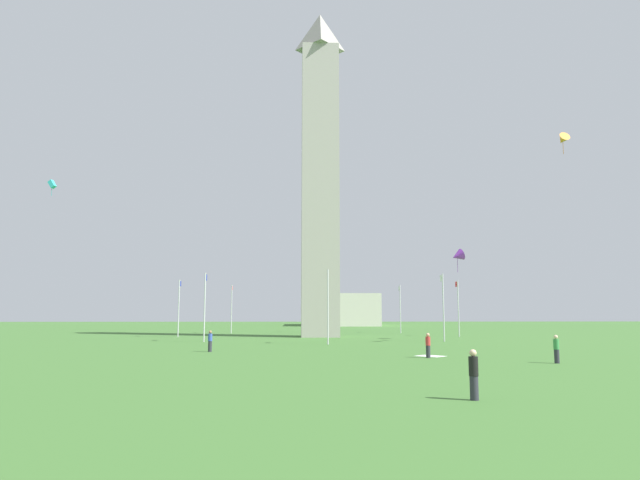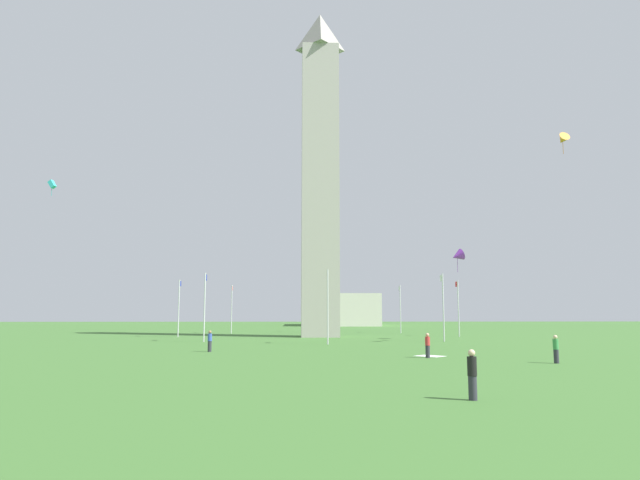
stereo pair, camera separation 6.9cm
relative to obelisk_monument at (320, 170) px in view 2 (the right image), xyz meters
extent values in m
plane|color=#3D6B2D|center=(0.00, 0.00, -21.23)|extent=(260.00, 260.00, 0.00)
cube|color=#A8A399|center=(0.00, 0.00, -2.55)|extent=(4.67, 4.67, 37.36)
pyramid|color=gray|center=(0.00, 0.00, 18.68)|extent=(4.67, 4.67, 5.09)
cylinder|color=silver|center=(17.47, 0.00, -17.71)|extent=(0.14, 0.14, 7.04)
cube|color=white|center=(18.02, 0.00, -14.64)|extent=(1.00, 0.03, 0.64)
cylinder|color=silver|center=(12.35, 12.35, -17.71)|extent=(0.14, 0.14, 7.04)
cube|color=red|center=(12.90, 12.35, -14.64)|extent=(1.00, 0.03, 0.64)
cylinder|color=silver|center=(0.00, 17.47, -17.71)|extent=(0.14, 0.14, 7.04)
cube|color=#1E2D99|center=(0.55, 17.47, -14.64)|extent=(1.00, 0.03, 0.64)
cylinder|color=silver|center=(-12.35, 12.35, -17.71)|extent=(0.14, 0.14, 7.04)
cube|color=#1E2D99|center=(-11.80, 12.35, -14.64)|extent=(1.00, 0.03, 0.64)
cylinder|color=silver|center=(-17.47, 0.00, -17.71)|extent=(0.14, 0.14, 7.04)
cube|color=red|center=(-16.92, 0.00, -14.64)|extent=(1.00, 0.03, 0.64)
cylinder|color=silver|center=(-12.35, -12.35, -17.71)|extent=(0.14, 0.14, 7.04)
cube|color=white|center=(-11.80, -12.35, -14.64)|extent=(1.00, 0.03, 0.64)
cylinder|color=silver|center=(0.00, -17.47, -17.71)|extent=(0.14, 0.14, 7.04)
cube|color=red|center=(0.55, -17.47, -14.64)|extent=(1.00, 0.03, 0.64)
cylinder|color=silver|center=(12.35, -12.35, -17.71)|extent=(0.14, 0.14, 7.04)
cube|color=white|center=(12.90, -12.35, -14.64)|extent=(1.00, 0.03, 0.64)
cylinder|color=#2D2D38|center=(-33.89, -5.66, -20.83)|extent=(0.29, 0.29, 0.80)
cylinder|color=red|center=(-33.89, -5.66, -20.15)|extent=(0.32, 0.32, 0.56)
sphere|color=tan|center=(-33.89, -5.66, -19.74)|extent=(0.24, 0.24, 0.24)
cylinder|color=#2D2D38|center=(-38.32, -12.21, -20.83)|extent=(0.29, 0.29, 0.80)
cylinder|color=#388C47|center=(-38.32, -12.21, -20.13)|extent=(0.32, 0.32, 0.60)
sphere|color=beige|center=(-38.32, -12.21, -19.71)|extent=(0.24, 0.24, 0.24)
cylinder|color=#2D2D38|center=(-27.30, 9.53, -20.83)|extent=(0.29, 0.29, 0.80)
cylinder|color=#3851B2|center=(-27.30, 9.53, -20.15)|extent=(0.32, 0.32, 0.56)
sphere|color=#936B4C|center=(-27.30, 9.53, -19.75)|extent=(0.24, 0.24, 0.24)
cylinder|color=#2D2D38|center=(-52.18, -2.97, -20.83)|extent=(0.29, 0.29, 0.80)
cylinder|color=black|center=(-52.18, -2.97, -20.11)|extent=(0.32, 0.32, 0.64)
sphere|color=beige|center=(-52.18, -2.97, -19.66)|extent=(0.24, 0.24, 0.24)
cube|color=#33C6D1|center=(-12.63, 28.31, -5.06)|extent=(0.64, 0.91, 0.92)
cylinder|color=teal|center=(-12.63, 28.31, -5.78)|extent=(0.04, 0.04, 1.07)
cone|color=orange|center=(-19.77, -22.39, -1.85)|extent=(1.38, 1.13, 1.34)
cylinder|color=#A75C15|center=(-19.77, -22.39, -2.67)|extent=(0.04, 0.04, 1.23)
cone|color=purple|center=(-8.88, -14.98, -11.98)|extent=(1.53, 1.75, 1.64)
cylinder|color=#67278E|center=(-8.88, -14.98, -13.02)|extent=(0.04, 0.04, 1.56)
cube|color=beige|center=(68.65, -8.24, -17.55)|extent=(26.68, 15.67, 7.35)
cube|color=white|center=(-32.39, -6.15, -21.22)|extent=(2.27, 2.26, 0.01)
camera|label=1|loc=(-71.61, 3.05, -18.33)|focal=32.08mm
camera|label=2|loc=(-71.61, 2.98, -18.33)|focal=32.08mm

